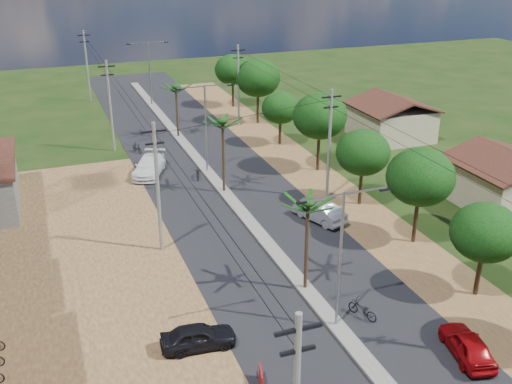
% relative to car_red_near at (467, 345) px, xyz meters
% --- Properties ---
extents(ground, '(160.00, 160.00, 0.00)m').
position_rel_car_red_near_xyz_m(ground, '(-5.00, 4.55, -0.68)').
color(ground, black).
rests_on(ground, ground).
extents(road, '(12.00, 110.00, 0.04)m').
position_rel_car_red_near_xyz_m(road, '(-5.00, 19.55, -0.66)').
color(road, black).
rests_on(road, ground).
extents(median, '(1.00, 90.00, 0.18)m').
position_rel_car_red_near_xyz_m(median, '(-5.00, 22.55, -0.59)').
color(median, '#605E56').
rests_on(median, ground).
extents(dirt_lot_west, '(18.00, 46.00, 0.04)m').
position_rel_car_red_near_xyz_m(dirt_lot_west, '(-20.00, 12.55, -0.66)').
color(dirt_lot_west, '#57321E').
rests_on(dirt_lot_west, ground).
extents(dirt_shoulder_east, '(5.00, 90.00, 0.03)m').
position_rel_car_red_near_xyz_m(dirt_shoulder_east, '(3.50, 19.55, -0.67)').
color(dirt_shoulder_east, '#57321E').
rests_on(dirt_shoulder_east, ground).
extents(house_east_near, '(7.60, 7.50, 4.60)m').
position_rel_car_red_near_xyz_m(house_east_near, '(15.00, 14.55, 1.71)').
color(house_east_near, tan).
rests_on(house_east_near, ground).
extents(house_east_far, '(7.60, 7.50, 4.60)m').
position_rel_car_red_near_xyz_m(house_east_far, '(16.00, 32.55, 1.71)').
color(house_east_far, tan).
rests_on(house_east_far, ground).
extents(tree_east_b, '(4.00, 4.00, 5.83)m').
position_rel_car_red_near_xyz_m(tree_east_b, '(4.30, 4.55, 3.43)').
color(tree_east_b, black).
rests_on(tree_east_b, ground).
extents(tree_east_c, '(4.60, 4.60, 6.83)m').
position_rel_car_red_near_xyz_m(tree_east_c, '(4.70, 11.55, 4.18)').
color(tree_east_c, black).
rests_on(tree_east_c, ground).
extents(tree_east_d, '(4.20, 4.20, 6.13)m').
position_rel_car_red_near_xyz_m(tree_east_d, '(4.40, 18.55, 3.66)').
color(tree_east_d, black).
rests_on(tree_east_d, ground).
extents(tree_east_e, '(4.80, 4.80, 7.14)m').
position_rel_car_red_near_xyz_m(tree_east_e, '(4.60, 26.55, 4.41)').
color(tree_east_e, black).
rests_on(tree_east_e, ground).
extents(tree_east_f, '(3.80, 3.80, 5.52)m').
position_rel_car_red_near_xyz_m(tree_east_f, '(4.20, 34.55, 3.21)').
color(tree_east_f, black).
rests_on(tree_east_f, ground).
extents(tree_east_g, '(5.00, 5.00, 7.38)m').
position_rel_car_red_near_xyz_m(tree_east_g, '(4.80, 42.55, 4.56)').
color(tree_east_g, black).
rests_on(tree_east_g, ground).
extents(tree_east_h, '(4.40, 4.40, 6.52)m').
position_rel_car_red_near_xyz_m(tree_east_h, '(4.50, 50.55, 3.96)').
color(tree_east_h, black).
rests_on(tree_east_h, ground).
extents(palm_median_near, '(2.00, 2.00, 6.15)m').
position_rel_car_red_near_xyz_m(palm_median_near, '(-5.00, 8.55, 4.85)').
color(palm_median_near, black).
rests_on(palm_median_near, ground).
extents(palm_median_mid, '(2.00, 2.00, 6.55)m').
position_rel_car_red_near_xyz_m(palm_median_mid, '(-5.00, 24.55, 5.22)').
color(palm_median_mid, black).
rests_on(palm_median_mid, ground).
extents(palm_median_far, '(2.00, 2.00, 5.85)m').
position_rel_car_red_near_xyz_m(palm_median_far, '(-5.00, 40.55, 4.58)').
color(palm_median_far, black).
rests_on(palm_median_far, ground).
extents(streetlight_near, '(5.10, 0.18, 8.00)m').
position_rel_car_red_near_xyz_m(streetlight_near, '(-5.00, 4.55, 4.10)').
color(streetlight_near, gray).
rests_on(streetlight_near, ground).
extents(streetlight_mid, '(5.10, 0.18, 8.00)m').
position_rel_car_red_near_xyz_m(streetlight_mid, '(-5.00, 29.55, 4.10)').
color(streetlight_mid, gray).
rests_on(streetlight_mid, ground).
extents(streetlight_far, '(5.10, 0.18, 8.00)m').
position_rel_car_red_near_xyz_m(streetlight_far, '(-5.00, 54.55, 4.10)').
color(streetlight_far, gray).
rests_on(streetlight_far, ground).
extents(utility_pole_w_b, '(1.60, 0.24, 9.00)m').
position_rel_car_red_near_xyz_m(utility_pole_w_b, '(-12.00, 16.55, 4.08)').
color(utility_pole_w_b, '#605E56').
rests_on(utility_pole_w_b, ground).
extents(utility_pole_w_c, '(1.60, 0.24, 9.00)m').
position_rel_car_red_near_xyz_m(utility_pole_w_c, '(-12.00, 38.55, 4.08)').
color(utility_pole_w_c, '#605E56').
rests_on(utility_pole_w_c, ground).
extents(utility_pole_w_d, '(1.60, 0.24, 9.00)m').
position_rel_car_red_near_xyz_m(utility_pole_w_d, '(-12.00, 59.55, 4.08)').
color(utility_pole_w_d, '#605E56').
rests_on(utility_pole_w_d, ground).
extents(utility_pole_e_b, '(1.60, 0.24, 9.00)m').
position_rel_car_red_near_xyz_m(utility_pole_e_b, '(2.50, 20.55, 4.08)').
color(utility_pole_e_b, '#605E56').
rests_on(utility_pole_e_b, ground).
extents(utility_pole_e_c, '(1.60, 0.24, 9.00)m').
position_rel_car_red_near_xyz_m(utility_pole_e_c, '(2.50, 42.55, 4.08)').
color(utility_pole_e_c, '#605E56').
rests_on(utility_pole_e_c, ground).
extents(car_red_near, '(2.45, 4.25, 1.36)m').
position_rel_car_red_near_xyz_m(car_red_near, '(0.00, 0.00, 0.00)').
color(car_red_near, maroon).
rests_on(car_red_near, ground).
extents(car_silver_mid, '(2.97, 4.72, 1.47)m').
position_rel_car_red_near_xyz_m(car_silver_mid, '(0.00, 16.87, 0.05)').
color(car_silver_mid, gray).
rests_on(car_silver_mid, ground).
extents(car_white_far, '(4.26, 5.90, 1.59)m').
position_rel_car_red_near_xyz_m(car_white_far, '(-10.00, 30.81, 0.11)').
color(car_white_far, silver).
rests_on(car_white_far, ground).
extents(car_parked_dark, '(4.01, 1.90, 1.32)m').
position_rel_car_red_near_xyz_m(car_parked_dark, '(-12.50, 5.43, -0.02)').
color(car_parked_dark, black).
rests_on(car_parked_dark, ground).
extents(moto_rider_east, '(1.38, 2.03, 1.01)m').
position_rel_car_red_near_xyz_m(moto_rider_east, '(-3.24, 4.80, -0.18)').
color(moto_rider_east, black).
rests_on(moto_rider_east, ground).
extents(moto_rider_west_a, '(1.07, 1.96, 0.97)m').
position_rel_car_red_near_xyz_m(moto_rider_west_a, '(-6.20, 28.37, -0.19)').
color(moto_rider_west_a, black).
rests_on(moto_rider_west_a, ground).
extents(moto_rider_west_b, '(1.03, 1.70, 0.99)m').
position_rel_car_red_near_xyz_m(moto_rider_west_b, '(-10.00, 37.11, -0.19)').
color(moto_rider_west_b, black).
rests_on(moto_rider_west_b, ground).
extents(roadside_sign, '(0.34, 1.10, 0.93)m').
position_rel_car_red_near_xyz_m(roadside_sign, '(-10.50, 1.62, -0.22)').
color(roadside_sign, maroon).
rests_on(roadside_sign, ground).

